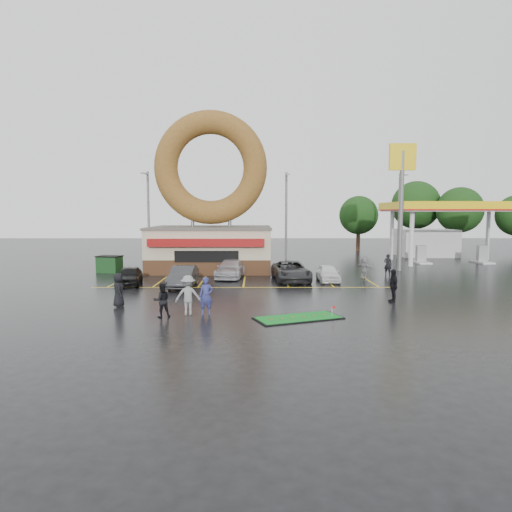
{
  "coord_description": "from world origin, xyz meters",
  "views": [
    {
      "loc": [
        0.77,
        -26.28,
        4.96
      ],
      "look_at": [
        0.83,
        2.19,
        2.2
      ],
      "focal_mm": 32.0,
      "sensor_mm": 36.0,
      "label": 1
    }
  ],
  "objects_px": {
    "streetlight_mid": "(286,214)",
    "car_white": "(328,273)",
    "car_grey": "(291,271)",
    "shell_sign": "(402,183)",
    "dumpster": "(110,265)",
    "putting_green": "(298,318)",
    "streetlight_right": "(399,214)",
    "car_silver": "(231,269)",
    "gas_station": "(440,224)",
    "streetlight_left": "(148,214)",
    "person_cameraman": "(393,286)",
    "car_dgrey": "(183,277)",
    "car_black": "(130,276)",
    "person_blue": "(206,296)",
    "donut_shop": "(211,218)"
  },
  "relations": [
    {
      "from": "car_dgrey",
      "to": "putting_green",
      "type": "relative_size",
      "value": 0.97
    },
    {
      "from": "putting_green",
      "to": "car_silver",
      "type": "bearing_deg",
      "value": 106.19
    },
    {
      "from": "streetlight_mid",
      "to": "person_cameraman",
      "type": "relative_size",
      "value": 4.89
    },
    {
      "from": "car_grey",
      "to": "person_cameraman",
      "type": "distance_m",
      "value": 9.2
    },
    {
      "from": "streetlight_mid",
      "to": "car_grey",
      "type": "xyz_separation_m",
      "value": [
        -0.64,
        -14.74,
        -4.06
      ]
    },
    {
      "from": "donut_shop",
      "to": "streetlight_left",
      "type": "distance_m",
      "value": 9.87
    },
    {
      "from": "donut_shop",
      "to": "putting_green",
      "type": "xyz_separation_m",
      "value": [
        5.79,
        -18.37,
        -4.43
      ]
    },
    {
      "from": "gas_station",
      "to": "shell_sign",
      "type": "distance_m",
      "value": 11.93
    },
    {
      "from": "putting_green",
      "to": "streetlight_right",
      "type": "bearing_deg",
      "value": 64.19
    },
    {
      "from": "car_black",
      "to": "car_grey",
      "type": "relative_size",
      "value": 0.73
    },
    {
      "from": "streetlight_right",
      "to": "dumpster",
      "type": "relative_size",
      "value": 5.0
    },
    {
      "from": "shell_sign",
      "to": "car_black",
      "type": "height_order",
      "value": "shell_sign"
    },
    {
      "from": "car_dgrey",
      "to": "car_white",
      "type": "height_order",
      "value": "car_dgrey"
    },
    {
      "from": "car_dgrey",
      "to": "car_black",
      "type": "bearing_deg",
      "value": 169.36
    },
    {
      "from": "streetlight_right",
      "to": "putting_green",
      "type": "bearing_deg",
      "value": -115.81
    },
    {
      "from": "car_black",
      "to": "putting_green",
      "type": "bearing_deg",
      "value": -50.69
    },
    {
      "from": "streetlight_left",
      "to": "car_silver",
      "type": "bearing_deg",
      "value": -53.34
    },
    {
      "from": "donut_shop",
      "to": "gas_station",
      "type": "relative_size",
      "value": 0.99
    },
    {
      "from": "streetlight_mid",
      "to": "car_white",
      "type": "relative_size",
      "value": 2.51
    },
    {
      "from": "donut_shop",
      "to": "car_silver",
      "type": "height_order",
      "value": "donut_shop"
    },
    {
      "from": "streetlight_mid",
      "to": "car_black",
      "type": "height_order",
      "value": "streetlight_mid"
    },
    {
      "from": "gas_station",
      "to": "streetlight_left",
      "type": "xyz_separation_m",
      "value": [
        -30.0,
        -1.02,
        1.08
      ]
    },
    {
      "from": "car_white",
      "to": "dumpster",
      "type": "distance_m",
      "value": 17.86
    },
    {
      "from": "car_grey",
      "to": "shell_sign",
      "type": "bearing_deg",
      "value": 26.43
    },
    {
      "from": "person_blue",
      "to": "dumpster",
      "type": "xyz_separation_m",
      "value": [
        -9.59,
        15.43,
        -0.26
      ]
    },
    {
      "from": "streetlight_right",
      "to": "person_cameraman",
      "type": "distance_m",
      "value": 24.96
    },
    {
      "from": "car_dgrey",
      "to": "car_silver",
      "type": "height_order",
      "value": "car_dgrey"
    },
    {
      "from": "streetlight_left",
      "to": "person_blue",
      "type": "distance_m",
      "value": 26.13
    },
    {
      "from": "streetlight_mid",
      "to": "car_white",
      "type": "xyz_separation_m",
      "value": [
        1.98,
        -14.93,
        -4.17
      ]
    },
    {
      "from": "shell_sign",
      "to": "car_grey",
      "type": "relative_size",
      "value": 2.04
    },
    {
      "from": "car_silver",
      "to": "person_blue",
      "type": "xyz_separation_m",
      "value": [
        -0.52,
        -12.45,
        0.24
      ]
    },
    {
      "from": "streetlight_left",
      "to": "putting_green",
      "type": "height_order",
      "value": "streetlight_left"
    },
    {
      "from": "car_silver",
      "to": "putting_green",
      "type": "relative_size",
      "value": 1.06
    },
    {
      "from": "car_silver",
      "to": "car_grey",
      "type": "xyz_separation_m",
      "value": [
        4.44,
        -1.76,
        0.05
      ]
    },
    {
      "from": "car_dgrey",
      "to": "person_cameraman",
      "type": "height_order",
      "value": "person_cameraman"
    },
    {
      "from": "car_grey",
      "to": "streetlight_left",
      "type": "bearing_deg",
      "value": 129.5
    },
    {
      "from": "car_black",
      "to": "streetlight_mid",
      "type": "bearing_deg",
      "value": 46.76
    },
    {
      "from": "donut_shop",
      "to": "person_cameraman",
      "type": "xyz_separation_m",
      "value": [
        11.37,
        -14.5,
        -3.54
      ]
    },
    {
      "from": "shell_sign",
      "to": "car_grey",
      "type": "xyz_separation_m",
      "value": [
        -9.64,
        -5.82,
        -6.66
      ]
    },
    {
      "from": "person_cameraman",
      "to": "streetlight_right",
      "type": "bearing_deg",
      "value": 160.72
    },
    {
      "from": "car_dgrey",
      "to": "person_cameraman",
      "type": "distance_m",
      "value": 13.34
    },
    {
      "from": "streetlight_mid",
      "to": "person_blue",
      "type": "distance_m",
      "value": 26.33
    },
    {
      "from": "car_black",
      "to": "person_blue",
      "type": "bearing_deg",
      "value": -63.2
    },
    {
      "from": "shell_sign",
      "to": "streetlight_right",
      "type": "bearing_deg",
      "value": 73.17
    },
    {
      "from": "car_dgrey",
      "to": "person_cameraman",
      "type": "xyz_separation_m",
      "value": [
        12.35,
        -5.03,
        0.22
      ]
    },
    {
      "from": "car_dgrey",
      "to": "car_white",
      "type": "relative_size",
      "value": 1.18
    },
    {
      "from": "streetlight_mid",
      "to": "car_dgrey",
      "type": "relative_size",
      "value": 2.12
    },
    {
      "from": "car_silver",
      "to": "car_white",
      "type": "height_order",
      "value": "car_silver"
    },
    {
      "from": "car_silver",
      "to": "dumpster",
      "type": "distance_m",
      "value": 10.54
    },
    {
      "from": "shell_sign",
      "to": "car_dgrey",
      "type": "distance_m",
      "value": 20.12
    }
  ]
}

